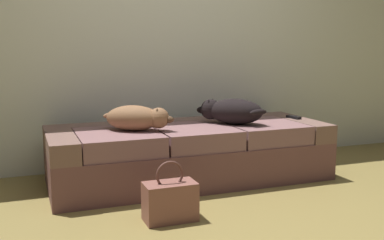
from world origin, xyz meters
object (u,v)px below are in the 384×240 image
Objects in this scene: couch at (190,153)px; tv_remote at (294,117)px; dog_dark at (231,111)px; handbag at (170,201)px; dog_tan at (138,118)px.

tv_remote is at bearing 0.61° from couch.
dog_dark is 1.14m from handbag.
dog_dark is at bearing 176.59° from tv_remote.
tv_remote is at bearing 5.12° from dog_dark.
couch is 4.29× the size of dog_dark.
dog_dark is 0.64m from tv_remote.
couch is 4.25× the size of dog_tan.
dog_dark reaches higher than dog_tan.
dog_dark is 3.41× the size of tv_remote.
handbag is at bearing -158.97° from tv_remote.
dog_tan is 3.44× the size of tv_remote.
dog_dark is at bearing 43.94° from handbag.
tv_remote is 0.40× the size of handbag.
handbag is at bearing -136.06° from dog_dark.
couch is 14.63× the size of tv_remote.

